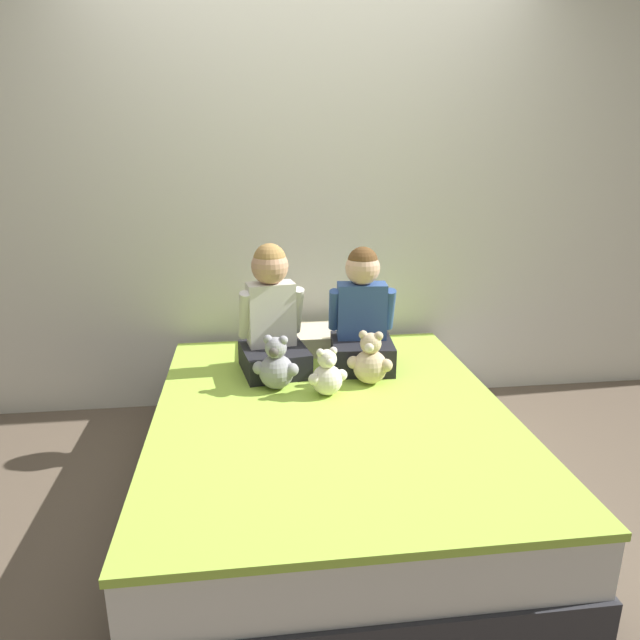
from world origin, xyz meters
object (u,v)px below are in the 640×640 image
(bed, at_px, (331,451))
(pillow_at_headboard, at_px, (312,339))
(teddy_bear_held_by_left_child, at_px, (276,366))
(child_on_right, at_px, (362,318))
(teddy_bear_held_by_right_child, at_px, (370,361))
(teddy_bear_between_children, at_px, (327,375))
(child_on_left, at_px, (272,317))

(bed, distance_m, pillow_at_headboard, 0.81)
(bed, distance_m, teddy_bear_held_by_left_child, 0.47)
(bed, bearing_deg, child_on_right, 64.94)
(teddy_bear_held_by_right_child, distance_m, teddy_bear_between_children, 0.25)
(teddy_bear_held_by_right_child, bearing_deg, child_on_right, 109.91)
(bed, xyz_separation_m, child_on_right, (0.23, 0.48, 0.48))
(child_on_right, bearing_deg, child_on_left, -175.23)
(teddy_bear_held_by_right_child, height_order, teddy_bear_between_children, teddy_bear_held_by_right_child)
(teddy_bear_held_by_left_child, distance_m, teddy_bear_held_by_right_child, 0.45)
(child_on_left, distance_m, child_on_right, 0.46)
(child_on_left, xyz_separation_m, teddy_bear_held_by_left_child, (0.00, -0.24, -0.17))
(child_on_left, height_order, child_on_right, child_on_left)
(child_on_right, height_order, teddy_bear_held_by_right_child, child_on_right)
(bed, bearing_deg, teddy_bear_held_by_left_child, 132.94)
(child_on_right, distance_m, teddy_bear_held_by_left_child, 0.54)
(teddy_bear_held_by_left_child, bearing_deg, teddy_bear_between_children, -8.00)
(child_on_left, height_order, teddy_bear_between_children, child_on_left)
(pillow_at_headboard, bearing_deg, teddy_bear_held_by_right_child, -66.65)
(child_on_left, xyz_separation_m, teddy_bear_held_by_right_child, (0.46, -0.24, -0.17))
(bed, bearing_deg, teddy_bear_held_by_right_child, 48.28)
(teddy_bear_held_by_right_child, relative_size, teddy_bear_between_children, 1.16)
(child_on_left, bearing_deg, child_on_right, -10.08)
(pillow_at_headboard, bearing_deg, child_on_left, -129.70)
(pillow_at_headboard, bearing_deg, teddy_bear_held_by_left_child, -113.58)
(teddy_bear_held_by_left_child, relative_size, teddy_bear_between_children, 1.16)
(bed, relative_size, teddy_bear_between_children, 8.44)
(teddy_bear_held_by_right_child, relative_size, pillow_at_headboard, 0.44)
(child_on_left, xyz_separation_m, child_on_right, (0.46, -0.00, -0.02))
(child_on_right, height_order, teddy_bear_between_children, child_on_right)
(teddy_bear_held_by_left_child, bearing_deg, pillow_at_headboard, 82.15)
(teddy_bear_between_children, bearing_deg, bed, -104.45)
(teddy_bear_held_by_left_child, distance_m, teddy_bear_between_children, 0.25)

